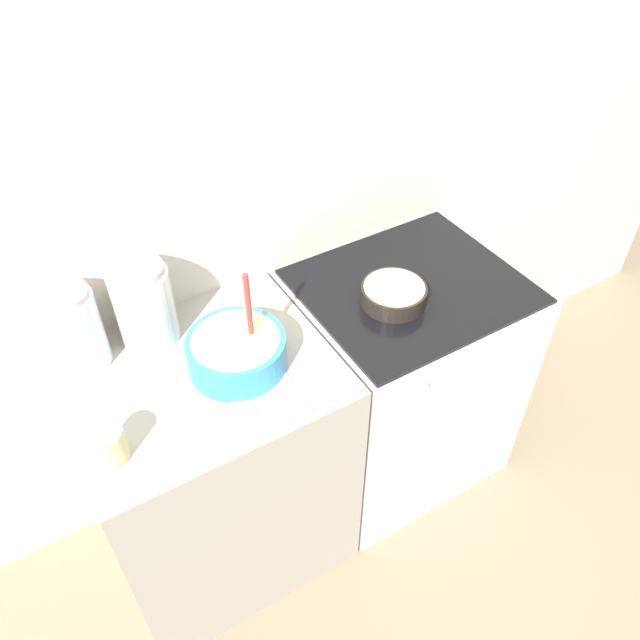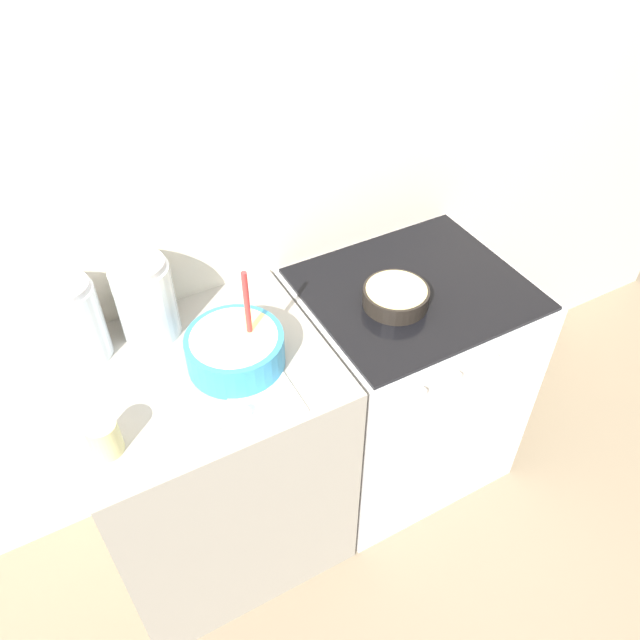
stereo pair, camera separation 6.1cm
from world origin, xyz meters
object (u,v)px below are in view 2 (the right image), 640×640
baking_pan (396,296)px  mixing_bowl (235,348)px  storage_jar_middle (147,303)px  stove (403,381)px  tin_can (104,437)px  storage_jar_left (77,326)px

baking_pan → mixing_bowl: bearing=179.8°
mixing_bowl → storage_jar_middle: 0.31m
mixing_bowl → stove: bearing=3.0°
baking_pan → storage_jar_middle: (-0.72, 0.25, 0.08)m
mixing_bowl → tin_can: 0.43m
baking_pan → stove: bearing=19.0°
storage_jar_middle → storage_jar_left: bearing=180.0°
storage_jar_middle → tin_can: 0.45m
tin_can → storage_jar_left: bearing=85.1°
baking_pan → storage_jar_left: size_ratio=0.81×
stove → baking_pan: 0.51m
storage_jar_left → storage_jar_middle: same height
stove → baking_pan: (-0.11, -0.04, 0.50)m
stove → storage_jar_middle: 1.03m
baking_pan → tin_can: tin_can is taller
storage_jar_middle → tin_can: size_ratio=2.59×
stove → storage_jar_left: (-1.03, 0.21, 0.58)m
mixing_bowl → storage_jar_left: (-0.38, 0.25, 0.05)m
mixing_bowl → baking_pan: (0.55, -0.00, -0.03)m
mixing_bowl → storage_jar_left: mixing_bowl is taller
mixing_bowl → baking_pan: 0.55m
baking_pan → storage_jar_left: storage_jar_left is taller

